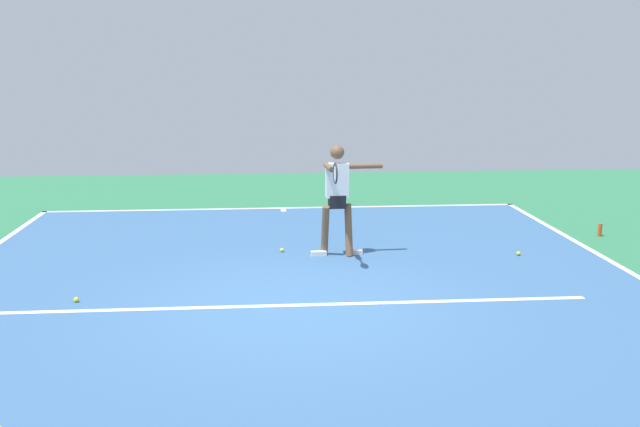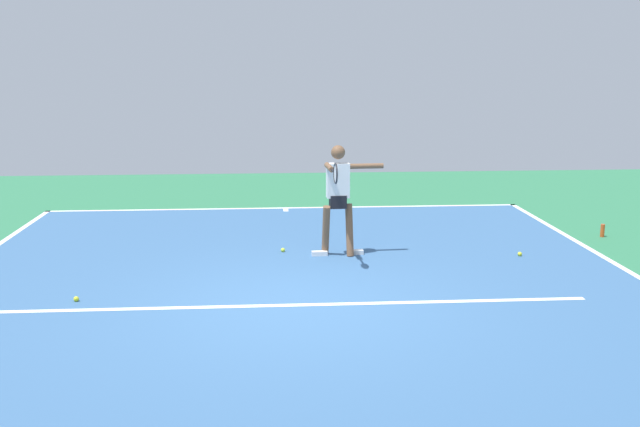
% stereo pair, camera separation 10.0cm
% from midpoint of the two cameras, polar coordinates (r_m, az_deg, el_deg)
% --- Properties ---
extents(ground_plane, '(21.74, 21.74, 0.00)m').
position_cam_midpoint_polar(ground_plane, '(8.90, -2.00, -7.25)').
color(ground_plane, '#2D754C').
extents(court_surface, '(9.60, 12.23, 0.00)m').
position_cam_midpoint_polar(court_surface, '(8.90, -2.00, -7.24)').
color(court_surface, '#38608E').
rests_on(court_surface, ground_plane).
extents(court_line_baseline_near, '(9.60, 0.10, 0.01)m').
position_cam_midpoint_polar(court_line_baseline_near, '(14.76, -3.12, 0.44)').
color(court_line_baseline_near, white).
rests_on(court_line_baseline_near, ground_plane).
extents(court_line_service, '(7.20, 0.10, 0.01)m').
position_cam_midpoint_polar(court_line_service, '(8.90, -2.00, -7.22)').
color(court_line_service, white).
rests_on(court_line_service, ground_plane).
extents(court_line_centre_mark, '(0.10, 0.30, 0.01)m').
position_cam_midpoint_polar(court_line_centre_mark, '(14.56, -3.10, 0.28)').
color(court_line_centre_mark, white).
rests_on(court_line_centre_mark, ground_plane).
extents(tennis_player, '(1.10, 1.20, 1.71)m').
position_cam_midpoint_polar(tennis_player, '(10.91, 1.15, 1.61)').
color(tennis_player, brown).
rests_on(tennis_player, ground_plane).
extents(tennis_ball_near_service_line, '(0.07, 0.07, 0.07)m').
position_cam_midpoint_polar(tennis_ball_near_service_line, '(11.51, 15.15, -3.06)').
color(tennis_ball_near_service_line, yellow).
rests_on(tennis_ball_near_service_line, ground_plane).
extents(tennis_ball_far_corner, '(0.07, 0.07, 0.07)m').
position_cam_midpoint_polar(tennis_ball_far_corner, '(11.33, -3.27, -2.90)').
color(tennis_ball_far_corner, '#C6E53D').
rests_on(tennis_ball_far_corner, ground_plane).
extents(tennis_ball_by_sideline, '(0.07, 0.07, 0.07)m').
position_cam_midpoint_polar(tennis_ball_by_sideline, '(9.49, -18.97, -6.46)').
color(tennis_ball_by_sideline, yellow).
rests_on(tennis_ball_by_sideline, ground_plane).
extents(water_bottle, '(0.07, 0.07, 0.22)m').
position_cam_midpoint_polar(water_bottle, '(13.21, 21.02, -1.21)').
color(water_bottle, '#D84C1E').
rests_on(water_bottle, ground_plane).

